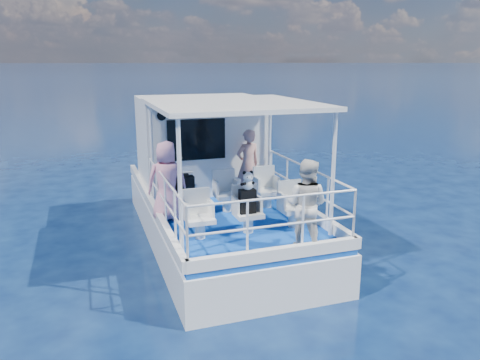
# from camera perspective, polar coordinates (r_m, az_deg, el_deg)

# --- Properties ---
(ground) EXTENTS (2000.00, 2000.00, 0.00)m
(ground) POSITION_cam_1_polar(r_m,az_deg,el_deg) (9.88, -1.22, -9.11)
(ground) COLOR #08183C
(ground) RESTS_ON ground
(hull) EXTENTS (3.00, 7.00, 1.60)m
(hull) POSITION_cam_1_polar(r_m,az_deg,el_deg) (10.77, -2.85, -7.10)
(hull) COLOR white
(hull) RESTS_ON ground
(deck) EXTENTS (2.90, 6.90, 0.10)m
(deck) POSITION_cam_1_polar(r_m,az_deg,el_deg) (10.49, -2.91, -2.78)
(deck) COLOR #0B3A97
(deck) RESTS_ON hull
(cabin) EXTENTS (2.85, 2.00, 2.20)m
(cabin) POSITION_cam_1_polar(r_m,az_deg,el_deg) (11.44, -4.79, 4.56)
(cabin) COLOR white
(cabin) RESTS_ON deck
(canopy) EXTENTS (3.00, 3.20, 0.08)m
(canopy) POSITION_cam_1_polar(r_m,az_deg,el_deg) (8.91, -0.93, 9.24)
(canopy) COLOR white
(canopy) RESTS_ON cabin
(canopy_posts) EXTENTS (2.77, 2.97, 2.20)m
(canopy_posts) POSITION_cam_1_polar(r_m,az_deg,el_deg) (9.04, -0.80, 1.99)
(canopy_posts) COLOR white
(canopy_posts) RESTS_ON deck
(railings) EXTENTS (2.84, 3.59, 1.00)m
(railings) POSITION_cam_1_polar(r_m,az_deg,el_deg) (8.89, -0.14, -2.21)
(railings) COLOR white
(railings) RESTS_ON deck
(seat_port_fwd) EXTENTS (0.48, 0.46, 0.38)m
(seat_port_fwd) POSITION_cam_1_polar(r_m,az_deg,el_deg) (9.47, -6.83, -3.23)
(seat_port_fwd) COLOR silver
(seat_port_fwd) RESTS_ON deck
(seat_center_fwd) EXTENTS (0.48, 0.46, 0.38)m
(seat_center_fwd) POSITION_cam_1_polar(r_m,az_deg,el_deg) (9.68, -1.61, -2.74)
(seat_center_fwd) COLOR silver
(seat_center_fwd) RESTS_ON deck
(seat_stbd_fwd) EXTENTS (0.48, 0.46, 0.38)m
(seat_stbd_fwd) POSITION_cam_1_polar(r_m,az_deg,el_deg) (9.97, 3.33, -2.24)
(seat_stbd_fwd) COLOR silver
(seat_stbd_fwd) RESTS_ON deck
(seat_port_aft) EXTENTS (0.48, 0.46, 0.38)m
(seat_port_aft) POSITION_cam_1_polar(r_m,az_deg,el_deg) (8.27, -4.90, -5.82)
(seat_port_aft) COLOR silver
(seat_port_aft) RESTS_ON deck
(seat_center_aft) EXTENTS (0.48, 0.46, 0.38)m
(seat_center_aft) POSITION_cam_1_polar(r_m,az_deg,el_deg) (8.51, 1.01, -5.16)
(seat_center_aft) COLOR silver
(seat_center_aft) RESTS_ON deck
(seat_stbd_aft) EXTENTS (0.48, 0.46, 0.38)m
(seat_stbd_aft) POSITION_cam_1_polar(r_m,az_deg,el_deg) (8.84, 6.52, -4.50)
(seat_stbd_aft) COLOR silver
(seat_stbd_aft) RESTS_ON deck
(passenger_port_fwd) EXTENTS (0.67, 0.54, 1.56)m
(passenger_port_fwd) POSITION_cam_1_polar(r_m,az_deg,el_deg) (9.11, -8.89, -0.14)
(passenger_port_fwd) COLOR pink
(passenger_port_fwd) RESTS_ON deck
(passenger_stbd_fwd) EXTENTS (0.63, 0.47, 1.57)m
(passenger_stbd_fwd) POSITION_cam_1_polar(r_m,az_deg,el_deg) (10.47, 0.97, 1.93)
(passenger_stbd_fwd) COLOR tan
(passenger_stbd_fwd) RESTS_ON deck
(passenger_stbd_aft) EXTENTS (0.92, 0.92, 1.51)m
(passenger_stbd_aft) POSITION_cam_1_polar(r_m,az_deg,el_deg) (7.73, 8.04, -2.95)
(passenger_stbd_aft) COLOR silver
(passenger_stbd_aft) RESTS_ON deck
(backpack_port) EXTENTS (0.35, 0.19, 0.45)m
(backpack_port) POSITION_cam_1_polar(r_m,az_deg,el_deg) (9.28, -6.70, -0.90)
(backpack_port) COLOR black
(backpack_port) RESTS_ON seat_port_fwd
(backpack_center) EXTENTS (0.29, 0.16, 0.44)m
(backpack_center) POSITION_cam_1_polar(r_m,az_deg,el_deg) (8.35, 0.91, -2.61)
(backpack_center) COLOR black
(backpack_center) RESTS_ON seat_center_aft
(compact_camera) EXTENTS (0.10, 0.06, 0.06)m
(compact_camera) POSITION_cam_1_polar(r_m,az_deg,el_deg) (9.21, -6.62, 0.62)
(compact_camera) COLOR black
(compact_camera) RESTS_ON backpack_port
(panda) EXTENTS (0.22, 0.18, 0.34)m
(panda) POSITION_cam_1_polar(r_m,az_deg,el_deg) (8.23, 0.95, -0.05)
(panda) COLOR silver
(panda) RESTS_ON backpack_center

